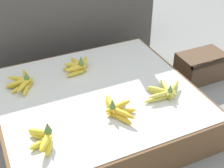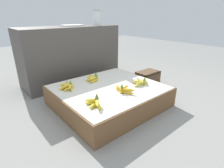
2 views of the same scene
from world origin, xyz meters
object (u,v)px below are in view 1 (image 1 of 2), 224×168
at_px(wooden_crate, 201,66).
at_px(banana_bunch_middle_left, 23,82).
at_px(banana_bunch_middle_midleft, 78,66).
at_px(banana_bunch_front_midleft, 117,109).
at_px(banana_bunch_front_left, 43,138).
at_px(banana_bunch_front_midright, 165,92).

bearing_deg(wooden_crate, banana_bunch_middle_left, 175.65).
bearing_deg(banana_bunch_middle_midleft, wooden_crate, -7.07).
xyz_separation_m(banana_bunch_front_midleft, banana_bunch_middle_midleft, (-0.04, 0.45, 0.01)).
xyz_separation_m(banana_bunch_front_left, banana_bunch_middle_left, (0.01, 0.49, -0.01)).
distance_m(banana_bunch_front_left, banana_bunch_front_midright, 0.69).
height_order(wooden_crate, banana_bunch_front_left, banana_bunch_front_left).
bearing_deg(banana_bunch_front_left, banana_bunch_middle_midleft, 55.98).
height_order(wooden_crate, banana_bunch_front_midright, banana_bunch_front_midright).
xyz_separation_m(banana_bunch_front_midright, banana_bunch_middle_midleft, (-0.35, 0.42, 0.01)).
bearing_deg(wooden_crate, banana_bunch_front_left, -161.73).
bearing_deg(banana_bunch_middle_midleft, banana_bunch_middle_left, -177.23).
xyz_separation_m(wooden_crate, banana_bunch_front_left, (-1.21, -0.40, 0.16)).
distance_m(wooden_crate, banana_bunch_front_midright, 0.63).
distance_m(banana_bunch_front_left, banana_bunch_front_midleft, 0.39).
xyz_separation_m(banana_bunch_front_midleft, banana_bunch_front_midright, (0.30, 0.03, -0.00)).
height_order(banana_bunch_front_midleft, banana_bunch_middle_left, banana_bunch_front_midleft).
bearing_deg(banana_bunch_front_midleft, banana_bunch_front_left, -172.15).
height_order(banana_bunch_front_midleft, banana_bunch_middle_midleft, banana_bunch_middle_midleft).
relative_size(banana_bunch_front_left, banana_bunch_middle_midleft, 1.02).
distance_m(wooden_crate, banana_bunch_middle_left, 1.21).
height_order(banana_bunch_front_midleft, banana_bunch_front_midright, banana_bunch_front_midleft).
bearing_deg(banana_bunch_front_midright, banana_bunch_middle_midleft, 129.32).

